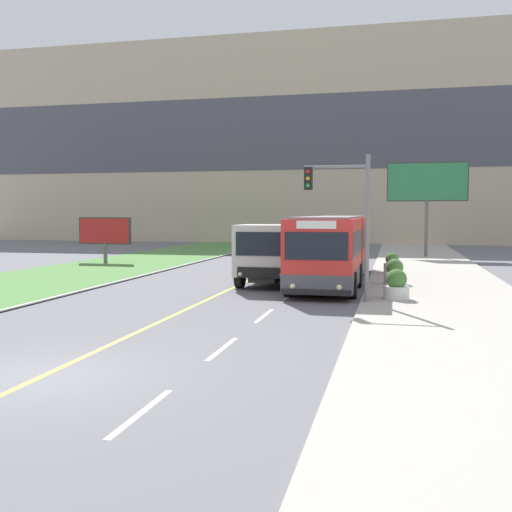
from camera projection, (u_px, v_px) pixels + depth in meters
ground_plane at (39, 378)px, 11.49m from camera, size 300.00×300.00×0.00m
sidewalk_right at (512, 408)px, 9.58m from camera, size 6.00×140.00×0.08m
lane_marking_centre at (113, 351)px, 13.71m from camera, size 2.88×140.00×0.01m
apartment_block_background at (333, 141)px, 64.76m from camera, size 80.00×8.04×21.83m
city_bus at (334, 249)px, 27.18m from camera, size 2.69×12.89×3.02m
dump_truck at (271, 255)px, 25.85m from camera, size 2.55×6.30×2.67m
car_distant at (312, 249)px, 40.73m from camera, size 1.80×4.30×1.45m
traffic_light_mast at (347, 209)px, 20.80m from camera, size 2.28×0.32×5.17m
billboard_large at (427, 185)px, 42.14m from camera, size 5.55×0.24×6.73m
billboard_small at (105, 232)px, 37.84m from camera, size 3.50×0.24×2.90m
planter_round_near at (396, 286)px, 21.51m from camera, size 0.92×0.92×1.08m
planter_round_second at (395, 273)px, 26.02m from camera, size 0.93×0.93×1.10m
planter_round_third at (392, 264)px, 30.54m from camera, size 0.83×0.83×1.07m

